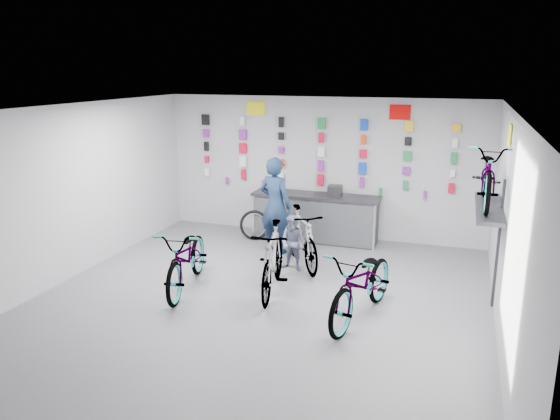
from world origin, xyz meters
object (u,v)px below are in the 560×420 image
(counter, at_px, (315,218))
(bike_service, at_px, (302,238))
(bike_left, at_px, (187,258))
(customer, at_px, (293,243))
(bike_right, at_px, (363,284))
(clerk, at_px, (275,205))
(bike_center, at_px, (273,260))

(counter, distance_m, bike_service, 1.62)
(bike_left, bearing_deg, counter, 55.96)
(bike_service, bearing_deg, customer, -145.06)
(bike_right, xyz_separation_m, bike_service, (-1.47, 1.85, -0.00))
(bike_right, distance_m, clerk, 3.34)
(customer, bearing_deg, counter, 103.49)
(counter, bearing_deg, customer, -87.44)
(bike_center, xyz_separation_m, customer, (-0.00, 1.11, -0.06))
(bike_center, height_order, clerk, clerk)
(bike_service, relative_size, customer, 1.80)
(customer, bearing_deg, bike_service, 79.55)
(customer, bearing_deg, bike_right, -34.93)
(counter, relative_size, bike_right, 1.29)
(bike_service, height_order, customer, bike_service)
(bike_left, relative_size, customer, 2.03)
(bike_left, distance_m, clerk, 2.43)
(counter, bearing_deg, bike_left, -111.88)
(bike_left, bearing_deg, bike_right, -16.04)
(bike_left, height_order, bike_right, bike_right)
(bike_center, relative_size, bike_right, 0.91)
(clerk, relative_size, customer, 1.88)
(bike_center, height_order, bike_right, bike_center)
(bike_right, height_order, customer, bike_right)
(counter, height_order, clerk, clerk)
(counter, distance_m, customer, 1.85)
(bike_left, relative_size, bike_service, 1.13)
(bike_left, bearing_deg, bike_center, -0.24)
(counter, height_order, bike_right, bike_right)
(bike_center, height_order, customer, bike_center)
(bike_right, bearing_deg, counter, 127.75)
(bike_left, distance_m, bike_right, 2.96)
(bike_left, relative_size, clerk, 1.08)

